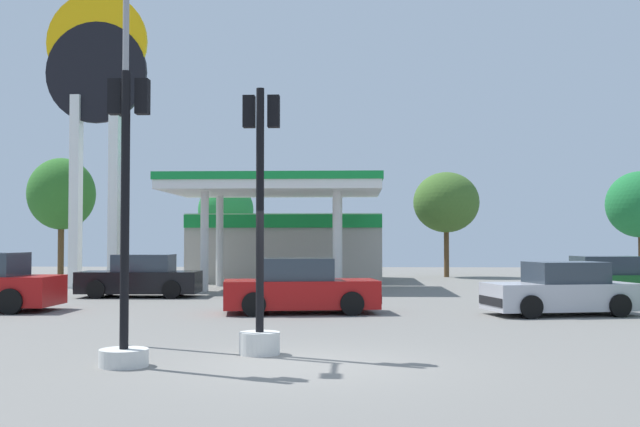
# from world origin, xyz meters

# --- Properties ---
(ground_plane) EXTENTS (90.00, 90.00, 0.00)m
(ground_plane) POSITION_xyz_m (0.00, 0.00, 0.00)
(ground_plane) COLOR slate
(ground_plane) RESTS_ON ground
(gas_station) EXTENTS (9.03, 13.39, 4.57)m
(gas_station) POSITION_xyz_m (-2.44, 24.97, 1.99)
(gas_station) COLOR #ADA89E
(gas_station) RESTS_ON ground
(station_pole_sign) EXTENTS (4.25, 0.56, 12.40)m
(station_pole_sign) POSITION_xyz_m (-9.94, 19.20, 7.92)
(station_pole_sign) COLOR white
(station_pole_sign) RESTS_ON ground
(car_1) EXTENTS (4.39, 2.37, 1.50)m
(car_1) POSITION_xyz_m (-0.66, 8.71, 0.68)
(car_1) COLOR black
(car_1) RESTS_ON ground
(car_3) EXTENTS (4.20, 2.44, 1.41)m
(car_3) POSITION_xyz_m (6.34, 8.50, 0.64)
(car_3) COLOR black
(car_3) RESTS_ON ground
(car_4) EXTENTS (4.22, 2.09, 1.47)m
(car_4) POSITION_xyz_m (8.88, 13.05, 0.67)
(car_4) COLOR black
(car_4) RESTS_ON ground
(car_5) EXTENTS (4.22, 2.03, 1.49)m
(car_5) POSITION_xyz_m (-6.67, 14.44, 0.67)
(car_5) COLOR black
(car_5) RESTS_ON ground
(traffic_signal_0) EXTENTS (0.77, 0.77, 4.69)m
(traffic_signal_0) POSITION_xyz_m (-2.78, -0.30, 1.66)
(traffic_signal_0) COLOR silver
(traffic_signal_0) RESTS_ON ground
(traffic_signal_1) EXTENTS (0.71, 0.71, 4.66)m
(traffic_signal_1) POSITION_xyz_m (-0.81, 1.08, 1.56)
(traffic_signal_1) COLOR silver
(traffic_signal_1) RESTS_ON ground
(tree_0) EXTENTS (3.70, 3.70, 6.55)m
(tree_0) POSITION_xyz_m (-15.42, 29.68, 4.54)
(tree_0) COLOR brown
(tree_0) RESTS_ON ground
(tree_1) EXTENTS (3.22, 3.22, 5.37)m
(tree_1) POSITION_xyz_m (-6.68, 32.32, 3.75)
(tree_1) COLOR brown
(tree_1) RESTS_ON ground
(tree_2) EXTENTS (3.56, 3.56, 5.68)m
(tree_2) POSITION_xyz_m (5.79, 29.69, 4.03)
(tree_2) COLOR brown
(tree_2) RESTS_ON ground
(tree_3) EXTENTS (3.66, 3.66, 5.78)m
(tree_3) POSITION_xyz_m (16.50, 30.77, 3.95)
(tree_3) COLOR brown
(tree_3) RESTS_ON ground
(corner_streetlamp) EXTENTS (0.24, 1.48, 7.12)m
(corner_streetlamp) POSITION_xyz_m (-3.53, 1.90, 4.27)
(corner_streetlamp) COLOR gray
(corner_streetlamp) RESTS_ON ground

